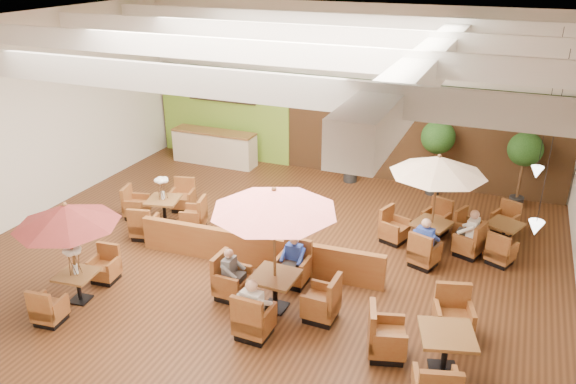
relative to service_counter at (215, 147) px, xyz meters
The scene contains 17 objects.
room 6.78m from the service_counter, 39.88° to the right, with size 14.04×14.00×5.52m.
service_counter is the anchor object (origin of this frame).
booth_divider 7.31m from the service_counter, 52.75° to the right, with size 6.06×0.18×0.84m, color brown.
table_0 8.75m from the service_counter, 80.09° to the right, with size 2.14×2.30×2.33m.
table_1 9.13m from the service_counter, 52.66° to the right, with size 2.70×2.70×2.77m.
table_2 8.79m from the service_counter, 22.54° to the right, with size 2.61×2.61×2.53m.
table_3 4.83m from the service_counter, 77.15° to the right, with size 2.60×2.60×1.51m.
table_4 11.71m from the service_counter, 41.77° to the right, with size 2.05×2.94×1.04m.
table_5 9.83m from the service_counter, 15.28° to the right, with size 1.73×2.46×0.86m.
topiary_0 5.06m from the service_counter, ahead, with size 1.06×1.06×2.46m.
topiary_1 7.63m from the service_counter, ahead, with size 1.00×1.00×2.33m.
topiary_2 10.03m from the service_counter, ahead, with size 0.97×0.97×2.26m.
diner_0 9.87m from the service_counter, 56.24° to the right, with size 0.43×0.35×0.84m.
diner_1 8.26m from the service_counter, 48.38° to the right, with size 0.36×0.28×0.73m.
diner_2 8.46m from the service_counter, 58.13° to the right, with size 0.28×0.35×0.72m.
diner_3 9.11m from the service_counter, 27.91° to the right, with size 0.43×0.38×0.81m.
diner_4 9.58m from the service_counter, 20.43° to the right, with size 0.35×0.41×0.78m.
Camera 1 is at (5.13, -11.12, 6.95)m, focal length 35.00 mm.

